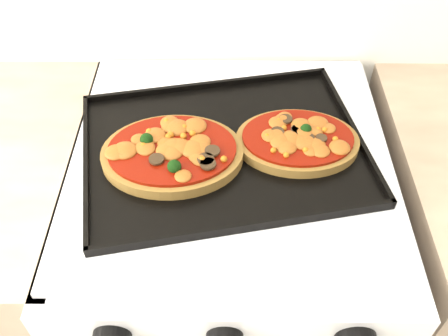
# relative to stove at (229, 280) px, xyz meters

# --- Properties ---
(stove) EXTENTS (0.60, 0.60, 0.91)m
(stove) POSITION_rel_stove_xyz_m (0.00, 0.00, 0.00)
(stove) COLOR silver
(stove) RESTS_ON floor
(control_panel) EXTENTS (0.60, 0.02, 0.09)m
(control_panel) POSITION_rel_stove_xyz_m (0.00, -0.31, 0.40)
(control_panel) COLOR silver
(control_panel) RESTS_ON stove
(baking_tray) EXTENTS (0.57, 0.47, 0.02)m
(baking_tray) POSITION_rel_stove_xyz_m (-0.01, 0.00, 0.47)
(baking_tray) COLOR black
(baking_tray) RESTS_ON stove
(pizza_left) EXTENTS (0.27, 0.21, 0.04)m
(pizza_left) POSITION_rel_stove_xyz_m (-0.10, -0.02, 0.48)
(pizza_left) COLOR olive
(pizza_left) RESTS_ON baking_tray
(pizza_right) EXTENTS (0.23, 0.17, 0.03)m
(pizza_right) POSITION_rel_stove_xyz_m (0.12, 0.01, 0.48)
(pizza_right) COLOR olive
(pizza_right) RESTS_ON baking_tray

